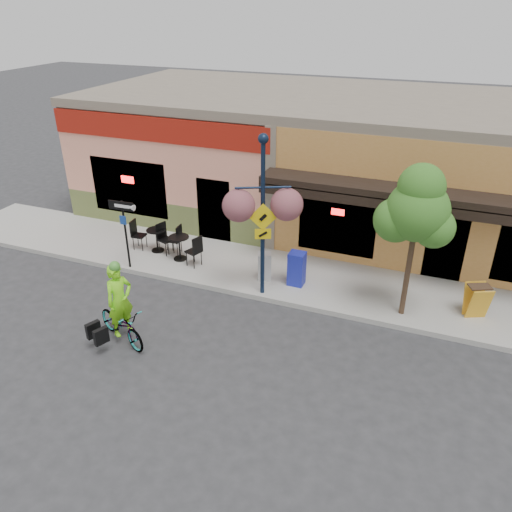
{
  "coord_description": "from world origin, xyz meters",
  "views": [
    {
      "loc": [
        3.96,
        -10.58,
        7.61
      ],
      "look_at": [
        -0.35,
        0.5,
        1.4
      ],
      "focal_mm": 35.0,
      "sensor_mm": 36.0,
      "label": 1
    }
  ],
  "objects_px": {
    "one_way_sign": "(126,235)",
    "cyclist_rider": "(121,309)",
    "street_tree": "(412,243)",
    "lamp_post": "(263,219)",
    "newspaper_box_blue": "(297,269)",
    "building": "(332,157)",
    "newspaper_box_grey": "(264,266)",
    "bicycle": "(122,324)"
  },
  "relations": [
    {
      "from": "building",
      "to": "newspaper_box_blue",
      "type": "xyz_separation_m",
      "value": [
        0.51,
        -5.98,
        -1.59
      ]
    },
    {
      "from": "building",
      "to": "bicycle",
      "type": "distance_m",
      "value": 10.44
    },
    {
      "from": "building",
      "to": "newspaper_box_grey",
      "type": "xyz_separation_m",
      "value": [
        -0.46,
        -6.02,
        -1.69
      ]
    },
    {
      "from": "one_way_sign",
      "to": "cyclist_rider",
      "type": "bearing_deg",
      "value": -60.56
    },
    {
      "from": "bicycle",
      "to": "newspaper_box_blue",
      "type": "height_order",
      "value": "newspaper_box_blue"
    },
    {
      "from": "bicycle",
      "to": "newspaper_box_blue",
      "type": "bearing_deg",
      "value": -16.36
    },
    {
      "from": "lamp_post",
      "to": "newspaper_box_grey",
      "type": "relative_size",
      "value": 5.47
    },
    {
      "from": "bicycle",
      "to": "lamp_post",
      "type": "xyz_separation_m",
      "value": [
        2.51,
        3.14,
        1.94
      ]
    },
    {
      "from": "building",
      "to": "bicycle",
      "type": "bearing_deg",
      "value": -105.55
    },
    {
      "from": "cyclist_rider",
      "to": "building",
      "type": "bearing_deg",
      "value": 8.14
    },
    {
      "from": "street_tree",
      "to": "lamp_post",
      "type": "bearing_deg",
      "value": -174.57
    },
    {
      "from": "lamp_post",
      "to": "one_way_sign",
      "type": "height_order",
      "value": "lamp_post"
    },
    {
      "from": "newspaper_box_blue",
      "to": "building",
      "type": "bearing_deg",
      "value": 96.04
    },
    {
      "from": "one_way_sign",
      "to": "newspaper_box_blue",
      "type": "xyz_separation_m",
      "value": [
        5.11,
        0.87,
        -0.59
      ]
    },
    {
      "from": "building",
      "to": "street_tree",
      "type": "height_order",
      "value": "building"
    },
    {
      "from": "cyclist_rider",
      "to": "newspaper_box_blue",
      "type": "distance_m",
      "value": 5.09
    },
    {
      "from": "lamp_post",
      "to": "newspaper_box_grey",
      "type": "height_order",
      "value": "lamp_post"
    },
    {
      "from": "newspaper_box_grey",
      "to": "one_way_sign",
      "type": "bearing_deg",
      "value": 170.5
    },
    {
      "from": "building",
      "to": "cyclist_rider",
      "type": "bearing_deg",
      "value": -105.28
    },
    {
      "from": "cyclist_rider",
      "to": "newspaper_box_blue",
      "type": "height_order",
      "value": "cyclist_rider"
    },
    {
      "from": "building",
      "to": "newspaper_box_grey",
      "type": "relative_size",
      "value": 21.99
    },
    {
      "from": "bicycle",
      "to": "lamp_post",
      "type": "relative_size",
      "value": 0.4
    },
    {
      "from": "cyclist_rider",
      "to": "street_tree",
      "type": "bearing_deg",
      "value": -37.41
    },
    {
      "from": "cyclist_rider",
      "to": "one_way_sign",
      "type": "xyz_separation_m",
      "value": [
        -1.89,
        3.06,
        0.31
      ]
    },
    {
      "from": "bicycle",
      "to": "newspaper_box_grey",
      "type": "bearing_deg",
      "value": -7.17
    },
    {
      "from": "newspaper_box_grey",
      "to": "cyclist_rider",
      "type": "bearing_deg",
      "value": -140.86
    },
    {
      "from": "one_way_sign",
      "to": "street_tree",
      "type": "xyz_separation_m",
      "value": [
        8.16,
        0.44,
        0.97
      ]
    },
    {
      "from": "newspaper_box_blue",
      "to": "newspaper_box_grey",
      "type": "bearing_deg",
      "value": -176.44
    },
    {
      "from": "building",
      "to": "one_way_sign",
      "type": "distance_m",
      "value": 8.31
    },
    {
      "from": "bicycle",
      "to": "lamp_post",
      "type": "height_order",
      "value": "lamp_post"
    },
    {
      "from": "one_way_sign",
      "to": "newspaper_box_grey",
      "type": "xyz_separation_m",
      "value": [
        4.14,
        0.83,
        -0.68
      ]
    },
    {
      "from": "building",
      "to": "newspaper_box_blue",
      "type": "distance_m",
      "value": 6.21
    },
    {
      "from": "building",
      "to": "lamp_post",
      "type": "bearing_deg",
      "value": -92.08
    },
    {
      "from": "bicycle",
      "to": "newspaper_box_grey",
      "type": "xyz_separation_m",
      "value": [
        2.3,
        3.89,
        0.09
      ]
    },
    {
      "from": "building",
      "to": "one_way_sign",
      "type": "relative_size",
      "value": 8.34
    },
    {
      "from": "cyclist_rider",
      "to": "street_tree",
      "type": "distance_m",
      "value": 7.29
    },
    {
      "from": "newspaper_box_blue",
      "to": "street_tree",
      "type": "height_order",
      "value": "street_tree"
    },
    {
      "from": "cyclist_rider",
      "to": "newspaper_box_blue",
      "type": "relative_size",
      "value": 1.84
    },
    {
      "from": "newspaper_box_blue",
      "to": "newspaper_box_grey",
      "type": "distance_m",
      "value": 0.98
    },
    {
      "from": "bicycle",
      "to": "newspaper_box_blue",
      "type": "distance_m",
      "value": 5.11
    },
    {
      "from": "lamp_post",
      "to": "newspaper_box_grey",
      "type": "distance_m",
      "value": 2.01
    },
    {
      "from": "lamp_post",
      "to": "newspaper_box_blue",
      "type": "height_order",
      "value": "lamp_post"
    }
  ]
}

